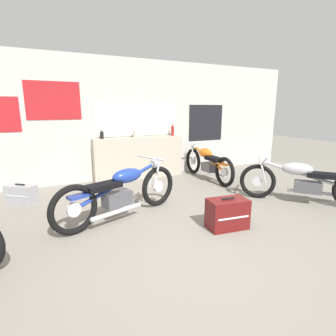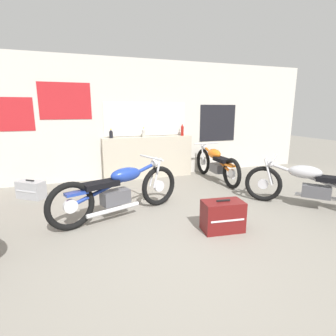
% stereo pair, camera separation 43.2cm
% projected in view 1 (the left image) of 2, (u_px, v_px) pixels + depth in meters
% --- Properties ---
extents(ground_plane, '(24.00, 24.00, 0.00)m').
position_uv_depth(ground_plane, '(198.00, 250.00, 3.14)').
color(ground_plane, gray).
extents(wall_back, '(10.00, 0.07, 2.80)m').
position_uv_depth(wall_back, '(116.00, 120.00, 6.10)').
color(wall_back, beige).
rests_on(wall_back, ground_plane).
extents(sill_counter, '(2.18, 0.28, 1.00)m').
position_uv_depth(sill_counter, '(139.00, 158.00, 6.34)').
color(sill_counter, '#B7AD99').
rests_on(sill_counter, ground_plane).
extents(bottle_leftmost, '(0.08, 0.08, 0.21)m').
position_uv_depth(bottle_leftmost, '(102.00, 135.00, 5.85)').
color(bottle_leftmost, black).
rests_on(bottle_leftmost, sill_counter).
extents(bottle_left_center, '(0.08, 0.08, 0.23)m').
position_uv_depth(bottle_left_center, '(135.00, 133.00, 6.14)').
color(bottle_left_center, '#B7B2A8').
rests_on(bottle_left_center, sill_counter).
extents(bottle_center, '(0.07, 0.07, 0.32)m').
position_uv_depth(bottle_center, '(173.00, 130.00, 6.54)').
color(bottle_center, maroon).
rests_on(bottle_center, sill_counter).
extents(motorcycle_blue, '(2.12, 0.94, 0.88)m').
position_uv_depth(motorcycle_blue, '(121.00, 192.00, 3.98)').
color(motorcycle_blue, black).
rests_on(motorcycle_blue, ground_plane).
extents(motorcycle_silver, '(1.54, 1.66, 0.83)m').
position_uv_depth(motorcycle_silver, '(304.00, 181.00, 4.63)').
color(motorcycle_silver, black).
rests_on(motorcycle_silver, ground_plane).
extents(motorcycle_orange, '(0.64, 2.01, 0.83)m').
position_uv_depth(motorcycle_orange, '(208.00, 163.00, 6.24)').
color(motorcycle_orange, black).
rests_on(motorcycle_orange, ground_plane).
extents(hard_case_darkred, '(0.59, 0.39, 0.45)m').
position_uv_depth(hard_case_darkred, '(227.00, 214.00, 3.69)').
color(hard_case_darkred, maroon).
rests_on(hard_case_darkred, ground_plane).
extents(hard_case_silver, '(0.56, 0.51, 0.36)m').
position_uv_depth(hard_case_silver, '(21.00, 194.00, 4.68)').
color(hard_case_silver, '#9E9EA3').
rests_on(hard_case_silver, ground_plane).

